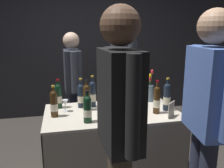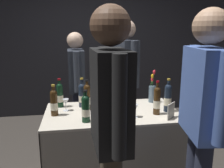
% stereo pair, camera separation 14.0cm
% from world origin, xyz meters
% --- Properties ---
extents(back_partition, '(7.56, 0.12, 3.08)m').
position_xyz_m(back_partition, '(0.00, 2.16, 1.54)').
color(back_partition, '#2D2D33').
rests_on(back_partition, ground_plane).
extents(tasting_table, '(1.41, 0.79, 0.76)m').
position_xyz_m(tasting_table, '(0.00, 0.00, 0.53)').
color(tasting_table, beige).
rests_on(tasting_table, ground_plane).
extents(featured_wine_bottle, '(0.08, 0.08, 0.36)m').
position_xyz_m(featured_wine_bottle, '(0.58, -0.08, 0.91)').
color(featured_wine_bottle, '#192333').
rests_on(featured_wine_bottle, tasting_table).
extents(display_bottle_0, '(0.07, 0.07, 0.32)m').
position_xyz_m(display_bottle_0, '(-0.59, -0.02, 0.90)').
color(display_bottle_0, '#38230F').
rests_on(display_bottle_0, tasting_table).
extents(display_bottle_1, '(0.07, 0.07, 0.35)m').
position_xyz_m(display_bottle_1, '(0.44, -0.15, 0.91)').
color(display_bottle_1, '#38230F').
rests_on(display_bottle_1, tasting_table).
extents(display_bottle_2, '(0.08, 0.08, 0.31)m').
position_xyz_m(display_bottle_2, '(-0.29, -0.24, 0.89)').
color(display_bottle_2, black).
rests_on(display_bottle_2, tasting_table).
extents(display_bottle_3, '(0.07, 0.07, 0.33)m').
position_xyz_m(display_bottle_3, '(-0.55, 0.24, 0.90)').
color(display_bottle_3, black).
rests_on(display_bottle_3, tasting_table).
extents(display_bottle_4, '(0.08, 0.08, 0.33)m').
position_xyz_m(display_bottle_4, '(-0.25, 0.10, 0.91)').
color(display_bottle_4, '#38230F').
rests_on(display_bottle_4, tasting_table).
extents(display_bottle_5, '(0.08, 0.08, 0.33)m').
position_xyz_m(display_bottle_5, '(-0.01, -0.28, 0.90)').
color(display_bottle_5, '#192333').
rests_on(display_bottle_5, tasting_table).
extents(display_bottle_6, '(0.07, 0.07, 0.36)m').
position_xyz_m(display_bottle_6, '(-0.18, 0.20, 0.91)').
color(display_bottle_6, '#192333').
rests_on(display_bottle_6, tasting_table).
extents(display_bottle_7, '(0.08, 0.08, 0.33)m').
position_xyz_m(display_bottle_7, '(-0.31, 0.21, 0.90)').
color(display_bottle_7, '#192333').
rests_on(display_bottle_7, tasting_table).
extents(wine_glass_near_vendor, '(0.07, 0.07, 0.13)m').
position_xyz_m(wine_glass_near_vendor, '(0.20, -0.20, 0.85)').
color(wine_glass_near_vendor, silver).
rests_on(wine_glass_near_vendor, tasting_table).
extents(wine_glass_mid, '(0.07, 0.07, 0.13)m').
position_xyz_m(wine_glass_mid, '(-0.48, 0.10, 0.85)').
color(wine_glass_mid, silver).
rests_on(wine_glass_mid, tasting_table).
extents(flower_vase, '(0.09, 0.09, 0.39)m').
position_xyz_m(flower_vase, '(0.53, 0.26, 0.88)').
color(flower_vase, slate).
rests_on(flower_vase, tasting_table).
extents(brochure_stand, '(0.11, 0.10, 0.16)m').
position_xyz_m(brochure_stand, '(0.54, -0.29, 0.84)').
color(brochure_stand, silver).
rests_on(brochure_stand, tasting_table).
extents(vendor_presenter, '(0.22, 0.62, 1.58)m').
position_xyz_m(vendor_presenter, '(-0.36, 0.86, 0.95)').
color(vendor_presenter, '#2D3347').
rests_on(vendor_presenter, ground_plane).
extents(vendor_assistant, '(0.27, 0.56, 1.73)m').
position_xyz_m(vendor_assistant, '(0.30, 0.72, 1.04)').
color(vendor_assistant, '#2D3347').
rests_on(vendor_assistant, ground_plane).
extents(taster_foreground_right, '(0.24, 0.55, 1.75)m').
position_xyz_m(taster_foreground_right, '(-0.16, -0.95, 1.06)').
color(taster_foreground_right, '#4C4233').
rests_on(taster_foreground_right, ground_plane).
extents(taster_foreground_left, '(0.27, 0.59, 1.75)m').
position_xyz_m(taster_foreground_left, '(0.51, -0.88, 1.06)').
color(taster_foreground_left, '#2D3347').
rests_on(taster_foreground_left, ground_plane).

